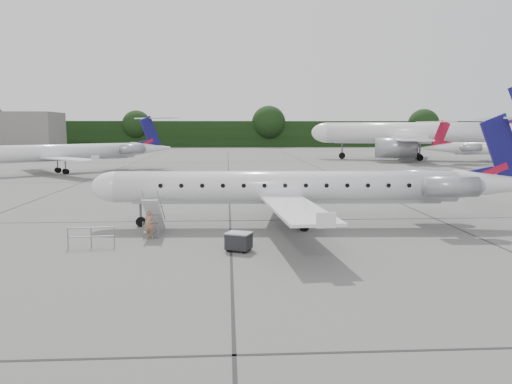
{
  "coord_description": "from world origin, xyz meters",
  "views": [
    {
      "loc": [
        -5.2,
        -25.68,
        5.84
      ],
      "look_at": [
        -3.62,
        1.88,
        2.3
      ],
      "focal_mm": 35.0,
      "sensor_mm": 36.0,
      "label": 1
    }
  ],
  "objects": [
    {
      "name": "bg_narrowbody",
      "position": [
        28.25,
        65.19,
        6.87
      ],
      "size": [
        44.58,
        37.41,
        13.73
      ],
      "primitive_type": null,
      "rotation": [
        0.0,
        0.0,
        -0.29
      ],
      "color": "silver",
      "rests_on": "ground"
    },
    {
      "name": "passenger",
      "position": [
        -9.33,
        0.46,
        0.79
      ],
      "size": [
        0.62,
        0.45,
        1.58
      ],
      "primitive_type": "imported",
      "rotation": [
        0.0,
        0.0,
        -0.13
      ],
      "color": "#8E624D",
      "rests_on": "ground"
    },
    {
      "name": "safety_railing",
      "position": [
        -11.92,
        -1.27,
        0.5
      ],
      "size": [
        2.2,
        0.27,
        1.0
      ],
      "primitive_type": null,
      "rotation": [
        0.0,
        0.0,
        0.09
      ],
      "color": "gray",
      "rests_on": "ground"
    },
    {
      "name": "airstair",
      "position": [
        -9.27,
        1.76,
        1.04
      ],
      "size": [
        0.96,
        2.34,
        2.07
      ],
      "primitive_type": null,
      "rotation": [
        0.0,
        0.0,
        -0.05
      ],
      "color": "silver",
      "rests_on": "ground"
    },
    {
      "name": "baggage_cart",
      "position": [
        -4.69,
        -2.38,
        0.48
      ],
      "size": [
        1.38,
        1.27,
        0.96
      ],
      "primitive_type": null,
      "rotation": [
        0.0,
        0.0,
        -0.41
      ],
      "color": "#232326",
      "rests_on": "ground"
    },
    {
      "name": "treeline",
      "position": [
        0.0,
        130.0,
        4.0
      ],
      "size": [
        260.0,
        4.0,
        8.0
      ],
      "primitive_type": "cube",
      "color": "black",
      "rests_on": "ground"
    },
    {
      "name": "bg_regional_left",
      "position": [
        -27.56,
        39.64,
        3.76
      ],
      "size": [
        35.25,
        33.94,
        7.51
      ],
      "primitive_type": null,
      "rotation": [
        0.0,
        0.0,
        0.67
      ],
      "color": "silver",
      "rests_on": "ground"
    },
    {
      "name": "main_regional_jet",
      "position": [
        -1.72,
        3.53,
        3.31
      ],
      "size": [
        26.65,
        19.77,
        6.62
      ],
      "primitive_type": null,
      "rotation": [
        0.0,
        0.0,
        -0.05
      ],
      "color": "silver",
      "rests_on": "ground"
    },
    {
      "name": "ground",
      "position": [
        0.0,
        0.0,
        0.0
      ],
      "size": [
        320.0,
        320.0,
        0.0
      ],
      "primitive_type": "plane",
      "color": "slate",
      "rests_on": "ground"
    }
  ]
}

